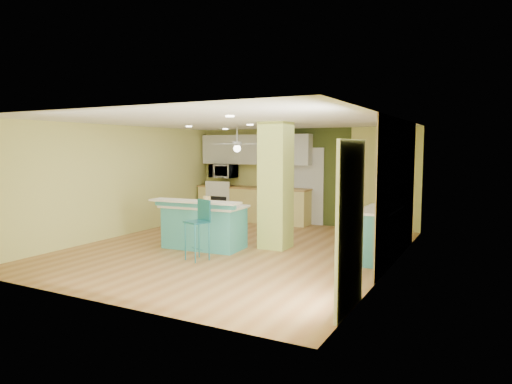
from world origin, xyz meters
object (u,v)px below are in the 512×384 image
at_px(canister, 207,200).
at_px(fruit_bowl, 274,187).
at_px(bar_stool, 200,220).
at_px(side_counter, 379,234).
at_px(peninsula, 204,225).

bearing_deg(canister, fruit_bowl, 89.95).
bearing_deg(canister, bar_stool, -62.41).
bearing_deg(side_counter, bar_stool, -152.28).
distance_m(bar_stool, fruit_bowl, 4.20).
relative_size(peninsula, side_counter, 1.31).
distance_m(peninsula, bar_stool, 0.99).
bearing_deg(peninsula, side_counter, 7.82).
relative_size(bar_stool, fruit_bowl, 3.83).
bearing_deg(peninsula, fruit_bowl, 87.15).
relative_size(peninsula, bar_stool, 1.74).
xyz_separation_m(peninsula, side_counter, (3.30, 0.66, 0.00)).
relative_size(bar_stool, side_counter, 0.75).
height_order(side_counter, fruit_bowl, fruit_bowl).
height_order(bar_stool, canister, bar_stool).
bearing_deg(bar_stool, canister, 136.86).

